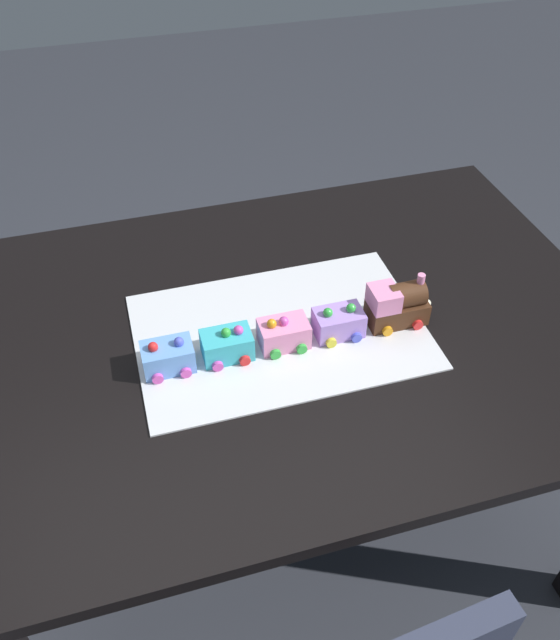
{
  "coord_description": "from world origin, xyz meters",
  "views": [
    {
      "loc": [
        0.31,
        0.97,
        1.69
      ],
      "look_at": [
        0.03,
        0.02,
        0.77
      ],
      "focal_mm": 36.55,
      "sensor_mm": 36.0,
      "label": 1
    }
  ],
  "objects_px": {
    "cake_car_gondola_bubblegum": "(283,333)",
    "cake_car_tanker_turquoise": "(227,345)",
    "cake_car_caboose_lavender": "(338,322)",
    "cake_locomotive": "(397,304)",
    "cake_car_flatbed_sky_blue": "(168,357)",
    "dining_table": "(292,358)"
  },
  "relations": [
    {
      "from": "cake_car_gondola_bubblegum",
      "to": "cake_car_tanker_turquoise",
      "type": "distance_m",
      "value": 0.12
    },
    {
      "from": "cake_car_caboose_lavender",
      "to": "cake_car_gondola_bubblegum",
      "type": "distance_m",
      "value": 0.12
    },
    {
      "from": "cake_locomotive",
      "to": "cake_car_flatbed_sky_blue",
      "type": "bearing_deg",
      "value": 0.0
    },
    {
      "from": "cake_car_tanker_turquoise",
      "to": "cake_car_flatbed_sky_blue",
      "type": "xyz_separation_m",
      "value": [
        0.12,
        0.0,
        0.0
      ]
    },
    {
      "from": "cake_car_caboose_lavender",
      "to": "cake_car_tanker_turquoise",
      "type": "xyz_separation_m",
      "value": [
        0.24,
        0.0,
        0.0
      ]
    },
    {
      "from": "cake_car_tanker_turquoise",
      "to": "cake_car_flatbed_sky_blue",
      "type": "distance_m",
      "value": 0.12
    },
    {
      "from": "dining_table",
      "to": "cake_car_tanker_turquoise",
      "type": "xyz_separation_m",
      "value": [
        0.16,
        0.06,
        0.14
      ]
    },
    {
      "from": "cake_car_gondola_bubblegum",
      "to": "cake_car_flatbed_sky_blue",
      "type": "height_order",
      "value": "same"
    },
    {
      "from": "cake_car_tanker_turquoise",
      "to": "cake_car_flatbed_sky_blue",
      "type": "relative_size",
      "value": 1.0
    },
    {
      "from": "cake_car_flatbed_sky_blue",
      "to": "cake_locomotive",
      "type": "bearing_deg",
      "value": -180.0
    },
    {
      "from": "cake_car_caboose_lavender",
      "to": "cake_car_gondola_bubblegum",
      "type": "bearing_deg",
      "value": 0.0
    },
    {
      "from": "cake_locomotive",
      "to": "cake_car_tanker_turquoise",
      "type": "distance_m",
      "value": 0.36
    },
    {
      "from": "cake_locomotive",
      "to": "cake_car_gondola_bubblegum",
      "type": "relative_size",
      "value": 1.4
    },
    {
      "from": "cake_car_gondola_bubblegum",
      "to": "cake_car_tanker_turquoise",
      "type": "height_order",
      "value": "same"
    },
    {
      "from": "dining_table",
      "to": "cake_car_flatbed_sky_blue",
      "type": "xyz_separation_m",
      "value": [
        0.27,
        0.06,
        0.14
      ]
    },
    {
      "from": "dining_table",
      "to": "cake_car_gondola_bubblegum",
      "type": "distance_m",
      "value": 0.16
    },
    {
      "from": "dining_table",
      "to": "cake_car_gondola_bubblegum",
      "type": "relative_size",
      "value": 14.0
    },
    {
      "from": "cake_car_tanker_turquoise",
      "to": "dining_table",
      "type": "bearing_deg",
      "value": -159.98
    },
    {
      "from": "dining_table",
      "to": "cake_car_caboose_lavender",
      "type": "bearing_deg",
      "value": 144.85
    },
    {
      "from": "dining_table",
      "to": "cake_locomotive",
      "type": "bearing_deg",
      "value": 164.88
    },
    {
      "from": "dining_table",
      "to": "cake_car_caboose_lavender",
      "type": "xyz_separation_m",
      "value": [
        -0.08,
        0.06,
        0.14
      ]
    },
    {
      "from": "cake_car_caboose_lavender",
      "to": "cake_car_flatbed_sky_blue",
      "type": "relative_size",
      "value": 1.0
    }
  ]
}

